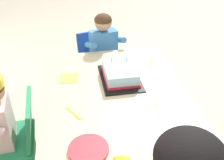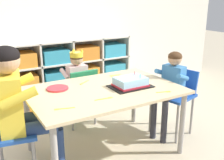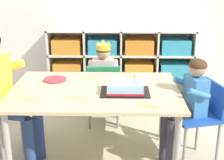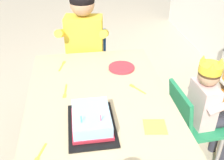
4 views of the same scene
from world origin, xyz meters
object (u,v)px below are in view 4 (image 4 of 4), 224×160
paper_plate_stack (122,68)px  fork_at_table_front_edge (65,92)px  classroom_chair_adult_side (86,60)px  classroom_chair_blue (190,121)px  fork_beside_plate_stack (40,155)px  child_with_crown (209,102)px  adult_helper_seated (83,44)px  birthday_cake_on_tray (91,120)px  fork_scattered_mid_table (62,65)px  fork_by_napkin (137,88)px  activity_table (100,107)px

paper_plate_stack → fork_at_table_front_edge: bearing=-59.0°
classroom_chair_adult_side → paper_plate_stack: size_ratio=3.78×
classroom_chair_blue → fork_beside_plate_stack: (0.36, -0.91, 0.22)m
child_with_crown → fork_at_table_front_edge: bearing=78.3°
adult_helper_seated → fork_beside_plate_stack: adult_helper_seated is taller
birthday_cake_on_tray → fork_scattered_mid_table: size_ratio=2.50×
classroom_chair_adult_side → birthday_cake_on_tray: bearing=-81.3°
classroom_chair_blue → fork_by_napkin: bearing=69.0°
activity_table → fork_at_table_front_edge: bearing=-117.1°
classroom_chair_blue → classroom_chair_adult_side: classroom_chair_adult_side is taller
fork_beside_plate_stack → child_with_crown: bearing=-50.1°
child_with_crown → adult_helper_seated: size_ratio=0.80×
adult_helper_seated → fork_by_napkin: 0.70m
fork_beside_plate_stack → fork_scattered_mid_table: 0.85m
fork_at_table_front_edge → fork_by_napkin: 0.45m
fork_scattered_mid_table → activity_table: bearing=41.8°
fork_scattered_mid_table → classroom_chair_adult_side: bearing=167.6°
birthday_cake_on_tray → fork_scattered_mid_table: 0.70m
classroom_chair_blue → birthday_cake_on_tray: 0.73m
activity_table → child_with_crown: size_ratio=1.52×
adult_helper_seated → fork_beside_plate_stack: 1.14m
child_with_crown → fork_scattered_mid_table: 1.05m
activity_table → fork_at_table_front_edge: size_ratio=8.68×
fork_beside_plate_stack → fork_scattered_mid_table: bearing=13.8°
child_with_crown → fork_beside_plate_stack: size_ratio=6.89×
fork_by_napkin → fork_beside_plate_stack: bearing=-82.4°
activity_table → fork_scattered_mid_table: 0.51m
classroom_chair_adult_side → fork_at_table_front_edge: (0.71, -0.17, 0.16)m
fork_at_table_front_edge → activity_table: bearing=-111.5°
paper_plate_stack → classroom_chair_blue: bearing=46.3°
fork_scattered_mid_table → fork_by_napkin: same height
child_with_crown → fork_beside_plate_stack: bearing=106.4°
classroom_chair_adult_side → adult_helper_seated: size_ratio=0.66×
fork_beside_plate_stack → fork_scattered_mid_table: same height
adult_helper_seated → fork_at_table_front_edge: adult_helper_seated is taller
classroom_chair_adult_side → fork_beside_plate_stack: 1.26m
classroom_chair_adult_side → birthday_cake_on_tray: (1.05, -0.03, 0.20)m
birthday_cake_on_tray → paper_plate_stack: 0.63m
child_with_crown → classroom_chair_adult_side: child_with_crown is taller
fork_by_napkin → child_with_crown: bearing=44.7°
adult_helper_seated → paper_plate_stack: bearing=-45.0°
adult_helper_seated → activity_table: bearing=-75.2°
child_with_crown → birthday_cake_on_tray: (0.20, -0.77, 0.12)m
fork_at_table_front_edge → child_with_crown: bearing=-92.9°
birthday_cake_on_tray → fork_at_table_front_edge: 0.36m
adult_helper_seated → fork_scattered_mid_table: size_ratio=7.34×
fork_scattered_mid_table → fork_by_napkin: (0.38, 0.47, 0.00)m
fork_beside_plate_stack → fork_at_table_front_edge: 0.51m
classroom_chair_blue → paper_plate_stack: (-0.38, -0.40, 0.23)m
adult_helper_seated → child_with_crown: bearing=-33.8°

